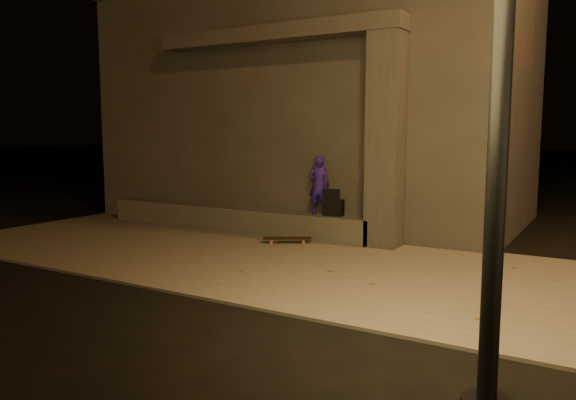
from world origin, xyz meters
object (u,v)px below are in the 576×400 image
Objects in this scene: backpack at (334,206)px; skateboard at (287,239)px; skateboarder at (319,185)px; column at (386,141)px.

backpack is 1.03m from skateboard.
skateboarder is at bearing 36.62° from skateboard.
skateboarder is 2.20× the size of backpack.
column reaches higher than skateboarder.
column is 1.53m from backpack.
skateboarder is (-1.27, 0.00, -0.81)m from column.
skateboard is (-0.58, -0.65, -0.54)m from backpack.
backpack is 0.58× the size of skateboard.
backpack is at bearing 180.00° from column.
column is 2.41m from skateboard.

